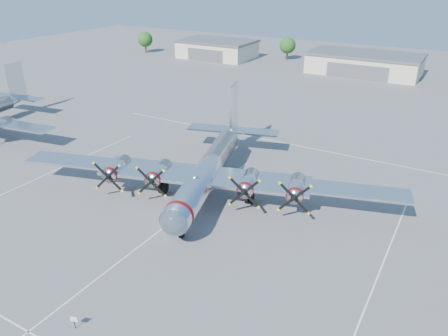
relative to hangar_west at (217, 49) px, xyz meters
The scene contains 8 objects.
ground 93.54m from the hangar_west, 61.23° to the right, with size 260.00×260.00×0.00m, color #5C5C5F.
parking_lines 95.08m from the hangar_west, 61.74° to the right, with size 60.00×50.08×0.01m.
hangar_west is the anchor object (origin of this frame).
hangar_center 45.00m from the hangar_west, ahead, with size 28.60×14.60×5.40m.
tree_far_west 25.36m from the hangar_west, behind, with size 4.80×4.80×6.64m.
tree_west 21.61m from the hangar_west, 21.89° to the left, with size 4.80×4.80×6.64m.
main_bomber_b29 88.93m from the hangar_west, 59.76° to the right, with size 46.55×31.84×10.30m, color silver, non-canonical shape.
info_placard 112.58m from the hangar_west, 64.82° to the right, with size 0.58×0.23×1.14m.
Camera 1 is at (25.84, -36.37, 25.71)m, focal length 35.00 mm.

